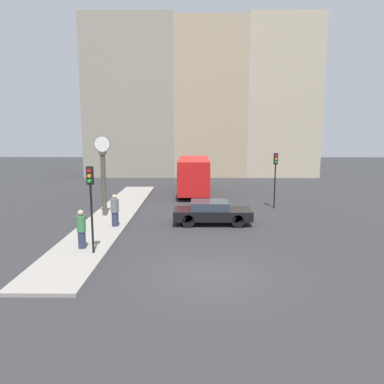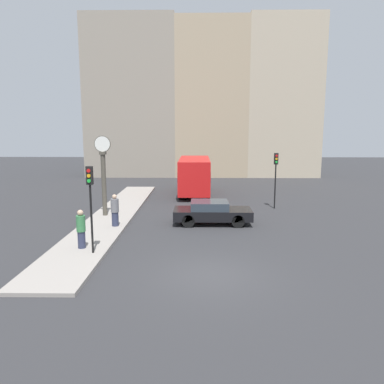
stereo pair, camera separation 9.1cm
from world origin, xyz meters
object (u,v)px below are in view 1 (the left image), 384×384
(pedestrian_green_hoodie, at_px, (81,229))
(traffic_light_near, at_px, (91,191))
(bus_distant, at_px, (194,174))
(pedestrian_grey_jacket, at_px, (115,211))
(sedan_car, at_px, (212,212))
(street_clock, at_px, (103,175))
(traffic_light_far, at_px, (275,169))

(pedestrian_green_hoodie, bearing_deg, traffic_light_near, -43.97)
(bus_distant, bearing_deg, pedestrian_grey_jacket, -111.08)
(sedan_car, distance_m, street_clock, 6.95)
(street_clock, bearing_deg, pedestrian_green_hoodie, -85.09)
(sedan_car, distance_m, traffic_light_near, 7.98)
(sedan_car, distance_m, bus_distant, 9.95)
(pedestrian_grey_jacket, bearing_deg, traffic_light_near, -89.67)
(traffic_light_far, bearing_deg, sedan_car, -136.02)
(bus_distant, bearing_deg, street_clock, -122.96)
(pedestrian_grey_jacket, bearing_deg, sedan_car, 11.68)
(sedan_car, xyz_separation_m, pedestrian_green_hoodie, (-5.94, -4.95, 0.31))
(bus_distant, xyz_separation_m, traffic_light_far, (5.52, -5.56, 1.02))
(pedestrian_grey_jacket, bearing_deg, pedestrian_green_hoodie, -99.49)
(traffic_light_far, xyz_separation_m, street_clock, (-10.94, -2.79, -0.06))
(traffic_light_far, relative_size, pedestrian_grey_jacket, 2.17)
(sedan_car, xyz_separation_m, traffic_light_near, (-5.27, -5.60, 2.10))
(bus_distant, distance_m, traffic_light_near, 16.04)
(sedan_car, relative_size, traffic_light_far, 1.17)
(street_clock, bearing_deg, pedestrian_grey_jacket, -65.12)
(sedan_car, distance_m, pedestrian_grey_jacket, 5.42)
(bus_distant, xyz_separation_m, traffic_light_near, (-4.19, -15.44, 1.10))
(sedan_car, relative_size, pedestrian_grey_jacket, 2.53)
(traffic_light_far, height_order, pedestrian_green_hoodie, traffic_light_far)
(traffic_light_near, distance_m, traffic_light_far, 13.86)
(traffic_light_near, bearing_deg, sedan_car, 46.73)
(bus_distant, xyz_separation_m, pedestrian_green_hoodie, (-4.86, -14.79, -0.69))
(traffic_light_near, bearing_deg, street_clock, 99.80)
(pedestrian_grey_jacket, bearing_deg, traffic_light_far, 28.92)
(traffic_light_far, distance_m, street_clock, 11.29)
(traffic_light_far, distance_m, pedestrian_grey_jacket, 11.26)
(sedan_car, distance_m, pedestrian_green_hoodie, 7.74)
(traffic_light_far, height_order, pedestrian_grey_jacket, traffic_light_far)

